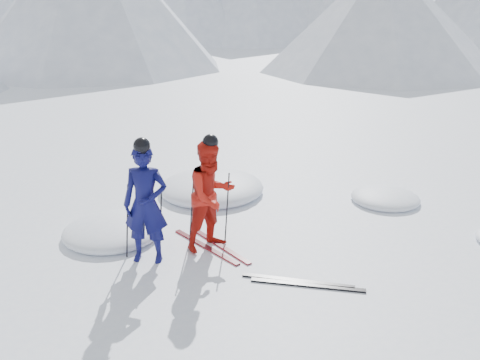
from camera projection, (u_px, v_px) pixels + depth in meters
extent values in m
plane|color=white|center=(335.00, 239.00, 9.01)|extent=(160.00, 160.00, 0.00)
cone|color=#B2BCD1|center=(381.00, 14.00, 29.05)|extent=(14.00, 14.00, 6.50)
imported|color=#0B0C46|center=(146.00, 204.00, 8.00)|extent=(0.83, 0.69, 1.95)
imported|color=red|center=(211.00, 196.00, 8.44)|extent=(1.13, 1.03, 1.89)
cylinder|color=black|center=(127.00, 221.00, 8.17)|extent=(0.13, 0.09, 1.30)
cylinder|color=black|center=(161.00, 215.00, 8.39)|extent=(0.13, 0.08, 1.30)
cylinder|color=black|center=(192.00, 209.00, 8.70)|extent=(0.12, 0.10, 1.25)
cylinder|color=black|center=(227.00, 208.00, 8.75)|extent=(0.12, 0.09, 1.26)
cube|color=black|center=(206.00, 247.00, 8.72)|extent=(0.84, 1.56, 0.03)
cube|color=black|center=(219.00, 245.00, 8.78)|extent=(0.73, 1.61, 0.03)
cube|color=black|center=(298.00, 281.00, 7.66)|extent=(1.54, 0.88, 0.03)
cube|color=black|center=(308.00, 285.00, 7.54)|extent=(1.57, 0.83, 0.03)
ellipsoid|color=white|center=(113.00, 235.00, 9.18)|extent=(1.77, 1.77, 0.39)
ellipsoid|color=white|center=(385.00, 201.00, 10.74)|extent=(1.43, 1.43, 0.31)
ellipsoid|color=white|center=(212.00, 192.00, 11.23)|extent=(2.30, 2.30, 0.51)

